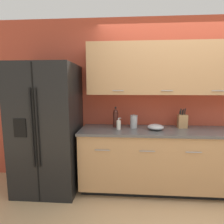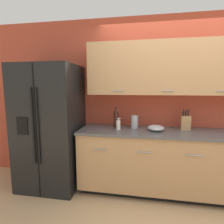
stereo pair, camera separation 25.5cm
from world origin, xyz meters
TOP-DOWN VIEW (x-y plane):
  - wall_back at (-0.07, 1.11)m, footprint 10.00×0.39m
  - counter_unit at (-0.24, 0.82)m, footprint 2.47×0.64m
  - refrigerator at (-1.96, 0.76)m, footprint 0.88×0.77m
  - knife_block at (0.04, 0.94)m, footprint 0.13×0.10m
  - wine_bottle at (-0.96, 0.94)m, footprint 0.08×0.08m
  - soap_dispenser at (-0.91, 0.78)m, footprint 0.07×0.06m
  - steel_canister at (-0.69, 0.91)m, footprint 0.11×0.11m
  - mixing_bowl at (-0.38, 0.79)m, footprint 0.23×0.23m

SIDE VIEW (x-z plane):
  - counter_unit at x=-0.24m, z-range 0.01..0.93m
  - refrigerator at x=-1.96m, z-range 0.00..1.86m
  - mixing_bowl at x=-0.38m, z-range 0.93..1.01m
  - soap_dispenser at x=-0.91m, z-range 0.91..1.08m
  - steel_canister at x=-0.69m, z-range 0.92..1.13m
  - knife_block at x=0.04m, z-range 0.89..1.18m
  - wine_bottle at x=-0.96m, z-range 0.91..1.23m
  - wall_back at x=-0.07m, z-range 0.15..2.75m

